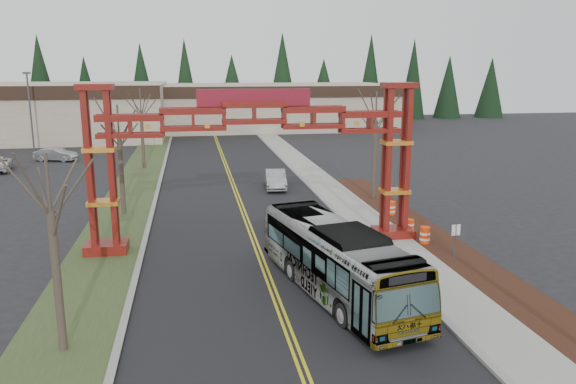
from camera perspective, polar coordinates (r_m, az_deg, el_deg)
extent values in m
cube|color=black|center=(38.15, -4.49, -2.21)|extent=(12.00, 110.00, 0.02)
cube|color=gold|center=(38.14, -4.67, -2.19)|extent=(0.12, 100.00, 0.01)
cube|color=gold|center=(38.16, -4.31, -2.18)|extent=(0.12, 100.00, 0.01)
cube|color=gray|center=(39.15, 4.51, -1.72)|extent=(0.30, 110.00, 0.15)
cube|color=gray|center=(39.53, 6.55, -1.63)|extent=(2.60, 110.00, 0.14)
cube|color=black|center=(27.36, 20.84, -8.95)|extent=(2.60, 50.00, 0.12)
cube|color=#2F4321|center=(38.29, -16.51, -2.60)|extent=(4.00, 110.00, 0.08)
cube|color=gray|center=(38.10, -13.75, -2.46)|extent=(0.30, 110.00, 0.15)
cube|color=#58110B|center=(31.55, -17.95, -5.42)|extent=(2.20, 1.60, 0.60)
cube|color=#58110B|center=(30.30, -19.61, 2.12)|extent=(0.28, 0.28, 8.00)
cube|color=#58110B|center=(30.12, -17.55, 2.21)|extent=(0.28, 0.28, 8.00)
cube|color=#58110B|center=(30.98, -19.40, 2.35)|extent=(0.28, 0.28, 8.00)
cube|color=#58110B|center=(30.81, -17.38, 2.44)|extent=(0.28, 0.28, 8.00)
cube|color=orange|center=(30.90, -18.26, -1.00)|extent=(1.60, 1.10, 0.22)
cube|color=orange|center=(30.39, -18.62, 4.13)|extent=(1.60, 1.10, 0.22)
cube|color=#58110B|center=(30.13, -19.04, 10.07)|extent=(1.80, 1.20, 0.30)
cube|color=#58110B|center=(33.19, 10.60, -4.13)|extent=(2.20, 1.60, 0.60)
cube|color=#58110B|center=(31.72, 10.20, 3.09)|extent=(0.28, 0.28, 8.00)
cube|color=#58110B|center=(32.11, 12.04, 3.13)|extent=(0.28, 0.28, 8.00)
cube|color=#58110B|center=(32.37, 9.78, 3.30)|extent=(0.28, 0.28, 8.00)
cube|color=#58110B|center=(32.75, 11.59, 3.33)|extent=(0.28, 0.28, 8.00)
cube|color=orange|center=(32.57, 10.78, 0.09)|extent=(1.60, 1.10, 0.22)
cube|color=orange|center=(32.09, 10.98, 4.98)|extent=(1.60, 1.10, 0.22)
cube|color=#58110B|center=(31.84, 11.22, 10.60)|extent=(1.80, 1.20, 0.30)
cube|color=#58110B|center=(30.01, -3.46, 8.32)|extent=(16.00, 0.90, 1.00)
cube|color=#58110B|center=(30.09, -3.44, 6.61)|extent=(16.00, 0.90, 0.60)
cube|color=maroon|center=(29.97, -3.48, 9.56)|extent=(6.00, 0.25, 0.90)
cube|color=tan|center=(92.92, -1.55, 8.73)|extent=(38.00, 20.00, 7.00)
cube|color=black|center=(82.80, -0.54, 10.13)|extent=(38.00, 0.40, 1.60)
cone|color=black|center=(107.05, -24.32, 9.75)|extent=(5.60, 5.60, 13.00)
cylinder|color=#382D26|center=(107.37, -24.04, 6.73)|extent=(0.80, 0.80, 1.60)
cone|color=black|center=(105.29, -19.77, 10.09)|extent=(5.60, 5.60, 13.00)
cylinder|color=#382D26|center=(105.62, -19.55, 7.01)|extent=(0.80, 0.80, 1.60)
cone|color=black|center=(104.20, -15.10, 10.38)|extent=(5.60, 5.60, 13.00)
cylinder|color=#382D26|center=(104.53, -14.92, 7.26)|extent=(0.80, 0.80, 1.60)
cone|color=black|center=(103.80, -10.34, 10.59)|extent=(5.60, 5.60, 13.00)
cylinder|color=#382D26|center=(104.13, -10.22, 7.46)|extent=(0.80, 0.80, 1.60)
cone|color=black|center=(104.09, -5.58, 10.74)|extent=(5.60, 5.60, 13.00)
cylinder|color=#382D26|center=(104.42, -5.51, 7.61)|extent=(0.80, 0.80, 1.60)
cone|color=black|center=(105.07, -0.87, 10.81)|extent=(5.60, 5.60, 13.00)
cylinder|color=#382D26|center=(105.40, -0.86, 7.71)|extent=(0.80, 0.80, 1.60)
cone|color=black|center=(106.72, 3.72, 10.81)|extent=(5.60, 5.60, 13.00)
cylinder|color=#382D26|center=(107.05, 3.68, 7.76)|extent=(0.80, 0.80, 1.60)
cone|color=black|center=(109.01, 8.15, 10.75)|extent=(5.60, 5.60, 13.00)
cylinder|color=#382D26|center=(109.33, 8.06, 7.77)|extent=(0.80, 0.80, 1.60)
cone|color=black|center=(111.90, 12.37, 10.64)|extent=(5.60, 5.60, 13.00)
cylinder|color=#382D26|center=(112.21, 12.23, 7.73)|extent=(0.80, 0.80, 1.60)
cone|color=black|center=(115.35, 16.35, 10.47)|extent=(5.60, 5.60, 13.00)
cylinder|color=#382D26|center=(115.65, 16.18, 7.65)|extent=(0.80, 0.80, 1.60)
cone|color=black|center=(119.30, 20.09, 10.28)|extent=(5.60, 5.60, 13.00)
cylinder|color=#382D26|center=(119.59, 19.88, 7.55)|extent=(0.80, 0.80, 1.60)
imported|color=#94969B|center=(24.49, 4.94, -6.88)|extent=(4.93, 11.63, 3.15)
imported|color=#A5A8AD|center=(45.83, -1.27, 1.29)|extent=(1.99, 4.69, 1.50)
imported|color=#93969A|center=(64.22, -22.51, 3.56)|extent=(4.62, 2.80, 1.44)
cylinder|color=#382D26|center=(20.86, -22.38, -8.53)|extent=(0.29, 0.29, 5.08)
cylinder|color=#382D26|center=(19.93, -23.20, 0.79)|extent=(0.11, 0.11, 2.00)
cylinder|color=#382D26|center=(38.91, -16.54, 1.54)|extent=(0.32, 0.32, 5.24)
cylinder|color=#382D26|center=(38.42, -16.88, 6.85)|extent=(0.12, 0.12, 2.20)
cylinder|color=#382D26|center=(56.25, -14.55, 5.14)|extent=(0.32, 0.32, 5.66)
cylinder|color=#382D26|center=(55.91, -14.77, 9.04)|extent=(0.12, 0.12, 2.22)
cylinder|color=#382D26|center=(42.13, 8.78, 3.19)|extent=(0.32, 0.32, 5.92)
cylinder|color=#382D26|center=(41.68, 8.96, 8.58)|extent=(0.12, 0.12, 2.21)
cylinder|color=#3F3F44|center=(73.01, -24.69, 7.32)|extent=(0.20, 0.20, 8.96)
cube|color=#3F3F44|center=(72.83, -25.03, 10.90)|extent=(0.80, 0.40, 0.25)
cylinder|color=#3F3F44|center=(29.50, 16.60, -5.11)|extent=(0.06, 0.06, 2.05)
cube|color=white|center=(29.29, 16.69, -3.72)|extent=(0.47, 0.08, 0.56)
cylinder|color=#FB3E0D|center=(32.22, 13.73, -4.37)|extent=(0.55, 0.55, 1.06)
cylinder|color=white|center=(32.17, 13.74, -4.10)|extent=(0.57, 0.57, 0.13)
cylinder|color=white|center=(32.26, 13.71, -4.64)|extent=(0.57, 0.57, 0.13)
cylinder|color=#FB3E0D|center=(34.24, 12.28, -3.44)|extent=(0.46, 0.46, 0.88)
cylinder|color=white|center=(34.20, 12.29, -3.23)|extent=(0.48, 0.48, 0.11)
cylinder|color=white|center=(34.27, 12.27, -3.65)|extent=(0.48, 0.48, 0.11)
cylinder|color=#FB3E0D|center=(37.87, 10.43, -1.70)|extent=(0.53, 0.53, 1.03)
cylinder|color=white|center=(37.83, 10.44, -1.48)|extent=(0.55, 0.55, 0.12)
cylinder|color=white|center=(37.91, 10.42, -1.93)|extent=(0.55, 0.55, 0.12)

